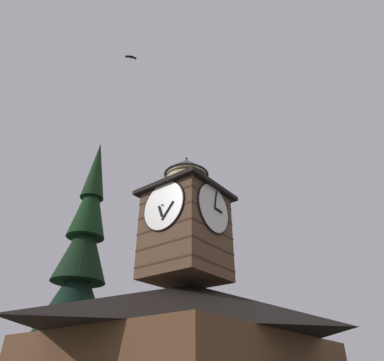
# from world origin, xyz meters

# --- Properties ---
(building_main) EXTENTS (14.70, 11.81, 6.76)m
(building_main) POSITION_xyz_m (0.99, -0.00, 3.46)
(building_main) COLOR brown
(building_main) RESTS_ON ground_plane
(clock_tower) EXTENTS (4.67, 4.67, 8.10)m
(clock_tower) POSITION_xyz_m (1.84, 0.21, 10.20)
(clock_tower) COLOR brown
(clock_tower) RESTS_ON building_main
(pine_tree_behind) EXTENTS (5.25, 5.25, 18.53)m
(pine_tree_behind) POSITION_xyz_m (3.36, -7.45, 7.32)
(pine_tree_behind) COLOR #473323
(pine_tree_behind) RESTS_ON ground_plane
(moon) EXTENTS (1.45, 1.45, 1.45)m
(moon) POSITION_xyz_m (-13.49, -36.84, 15.41)
(moon) COLOR silver
(flying_bird_high) EXTENTS (0.67, 0.57, 0.14)m
(flying_bird_high) POSITION_xyz_m (6.76, -0.60, 20.51)
(flying_bird_high) COLOR black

